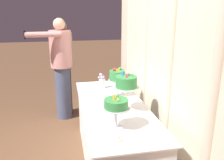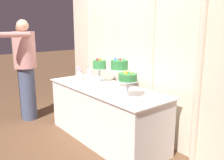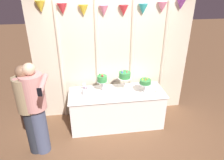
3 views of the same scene
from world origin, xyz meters
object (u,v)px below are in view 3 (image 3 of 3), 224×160
at_px(wine_glass, 84,85).
at_px(guest_girl_blue_dress, 36,107).
at_px(flower_vase, 85,91).
at_px(tealight_near_left, 115,94).
at_px(tealight_far_left, 112,98).
at_px(tealight_near_right, 155,92).
at_px(cake_display_leftmost, 102,79).
at_px(cake_table, 117,108).
at_px(guest_man_pink_jacket, 29,108).
at_px(cake_display_center, 125,76).
at_px(cake_display_rightmost, 145,83).

distance_m(wine_glass, guest_girl_blue_dress, 1.10).
height_order(flower_vase, tealight_near_left, flower_vase).
bearing_deg(tealight_far_left, tealight_near_right, 7.46).
bearing_deg(cake_display_leftmost, tealight_far_left, -65.87).
xyz_separation_m(cake_table, guest_man_pink_jacket, (-1.56, -0.55, 0.52)).
height_order(tealight_far_left, tealight_near_left, tealight_near_left).
bearing_deg(tealight_near_right, tealight_near_left, 176.71).
xyz_separation_m(tealight_near_right, guest_man_pink_jacket, (-2.32, -0.44, 0.12)).
relative_size(tealight_near_right, guest_girl_blue_dress, 0.03).
relative_size(flower_vase, guest_man_pink_jacket, 0.13).
distance_m(cake_display_leftmost, wine_glass, 0.39).
distance_m(cake_display_center, wine_glass, 0.84).
xyz_separation_m(cake_display_center, tealight_near_left, (-0.23, -0.17, -0.29)).
bearing_deg(flower_vase, cake_display_rightmost, -3.04).
relative_size(cake_display_center, tealight_near_right, 8.51).
xyz_separation_m(tealight_far_left, tealight_near_left, (0.08, 0.16, 0.00)).
relative_size(cake_table, flower_vase, 8.82).
height_order(cake_display_rightmost, tealight_far_left, cake_display_rightmost).
bearing_deg(guest_girl_blue_dress, cake_display_leftmost, 30.69).
bearing_deg(wine_glass, cake_table, -15.37).
bearing_deg(cake_table, cake_display_rightmost, -9.08).
height_order(cake_display_rightmost, tealight_near_right, cake_display_rightmost).
xyz_separation_m(cake_display_rightmost, tealight_near_right, (0.22, -0.02, -0.21)).
xyz_separation_m(cake_display_center, guest_girl_blue_dress, (-1.62, -0.68, -0.14)).
bearing_deg(cake_table, guest_man_pink_jacket, -160.56).
xyz_separation_m(cake_display_rightmost, tealight_near_left, (-0.60, 0.02, -0.21)).
bearing_deg(cake_display_leftmost, guest_man_pink_jacket, -152.63).
relative_size(tealight_far_left, tealight_near_right, 1.01).
bearing_deg(flower_vase, tealight_near_left, -3.73).
bearing_deg(cake_display_center, guest_girl_blue_dress, -157.08).
height_order(cake_display_center, guest_man_pink_jacket, guest_man_pink_jacket).
bearing_deg(cake_display_rightmost, cake_table, 170.92).
height_order(cake_display_center, guest_girl_blue_dress, guest_girl_blue_dress).
bearing_deg(tealight_far_left, wine_glass, 141.76).
bearing_deg(cake_display_center, flower_vase, -170.96).
bearing_deg(guest_girl_blue_dress, tealight_near_right, 11.98).
height_order(flower_vase, guest_girl_blue_dress, guest_girl_blue_dress).
distance_m(cake_display_rightmost, tealight_near_right, 0.31).
xyz_separation_m(cake_table, tealight_far_left, (-0.13, -0.23, 0.39)).
height_order(cake_display_leftmost, guest_girl_blue_dress, guest_girl_blue_dress).
distance_m(cake_display_center, cake_display_rightmost, 0.43).
xyz_separation_m(guest_girl_blue_dress, guest_man_pink_jacket, (-0.12, 0.03, -0.03)).
xyz_separation_m(cake_display_center, flower_vase, (-0.81, -0.13, -0.21)).
bearing_deg(guest_girl_blue_dress, wine_glass, 43.38).
height_order(cake_display_leftmost, wine_glass, cake_display_leftmost).
relative_size(tealight_far_left, guest_man_pink_jacket, 0.03).
distance_m(cake_display_rightmost, flower_vase, 1.19).
distance_m(cake_display_leftmost, tealight_near_right, 1.10).
relative_size(tealight_near_right, guest_man_pink_jacket, 0.03).
bearing_deg(tealight_far_left, guest_man_pink_jacket, -167.24).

